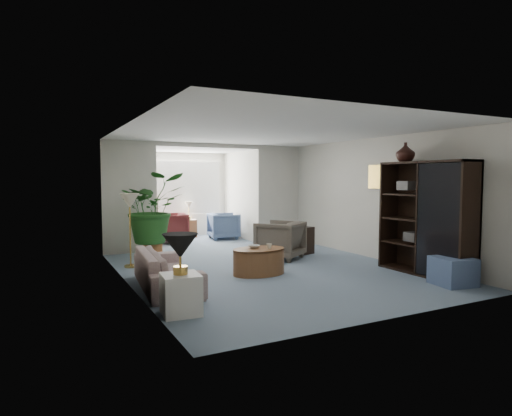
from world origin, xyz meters
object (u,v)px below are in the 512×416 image
entertainment_cabinet (426,218)px  sunroom_chair_maroon (170,228)px  side_table_dark (300,240)px  sunroom_table (189,228)px  framed_picture (380,177)px  table_lamp (180,246)px  end_table (181,294)px  wingback_chair (280,240)px  plant_pot (153,250)px  coffee_table (259,261)px  cabinet_urn (405,152)px  coffee_cup (269,246)px  sunroom_chair_blue (224,226)px  ottoman (453,271)px  sofa (167,269)px  coffee_bowl (254,247)px  floor_lamp (130,201)px

entertainment_cabinet → sunroom_chair_maroon: entertainment_cabinet is taller
side_table_dark → sunroom_table: size_ratio=1.19×
framed_picture → table_lamp: 5.01m
end_table → wingback_chair: 3.94m
entertainment_cabinet → plant_pot: size_ratio=4.91×
coffee_table → cabinet_urn: size_ratio=2.72×
coffee_table → side_table_dark: side_table_dark is taller
coffee_cup → plant_pot: size_ratio=0.24×
coffee_cup → sunroom_chair_blue: bearing=77.1°
framed_picture → side_table_dark: (-1.03, 1.33, -1.40)m
sunroom_table → entertainment_cabinet: bearing=-71.4°
end_table → plant_pot: (0.61, 3.89, -0.09)m
framed_picture → wingback_chair: 2.40m
side_table_dark → wingback_chair: bearing=-156.8°
framed_picture → ottoman: (-0.44, -2.12, -1.48)m
wingback_chair → sunroom_chair_blue: wingback_chair is taller
coffee_table → sunroom_chair_blue: sunroom_chair_blue is taller
table_lamp → framed_picture: bearing=18.8°
coffee_table → plant_pot: bearing=118.4°
ottoman → sunroom_chair_maroon: sunroom_chair_maroon is taller
sofa → cabinet_urn: cabinet_urn is taller
entertainment_cabinet → sunroom_chair_maroon: bearing=117.2°
coffee_bowl → wingback_chair: 1.49m
entertainment_cabinet → plant_pot: (-3.84, 3.69, -0.82)m
framed_picture → sunroom_chair_blue: 4.76m
coffee_cup → wingback_chair: size_ratio=0.11×
ottoman → sunroom_table: bearing=105.2°
coffee_table → coffee_cup: 0.32m
sunroom_chair_maroon → sunroom_table: bearing=142.7°
sunroom_chair_blue → sunroom_chair_maroon: sunroom_chair_maroon is taller
end_table → table_lamp: 0.60m
coffee_bowl → sunroom_table: size_ratio=0.41×
sunroom_chair_maroon → entertainment_cabinet: bearing=34.9°
coffee_table → sunroom_table: size_ratio=1.91×
sunroom_chair_blue → sunroom_chair_maroon: size_ratio=0.93×
framed_picture → floor_lamp: size_ratio=1.39×
coffee_cup → sunroom_chair_blue: (1.01, 4.42, -0.14)m
framed_picture → plant_pot: size_ratio=1.25×
entertainment_cabinet → sunroom_chair_blue: 5.85m
sofa → sunroom_chair_maroon: size_ratio=2.29×
cabinet_urn → ottoman: cabinet_urn is taller
sofa → table_lamp: 1.48m
ottoman → plant_pot: size_ratio=1.37×
wingback_chair → side_table_dark: wingback_chair is taller
cabinet_urn → ottoman: bearing=-99.5°
coffee_bowl → sunroom_table: (0.46, 4.97, -0.23)m
sofa → plant_pot: 2.58m
side_table_dark → cabinet_urn: bearing=-70.2°
cabinet_urn → sunroom_chair_maroon: (-2.90, 5.15, -1.76)m
end_table → table_lamp: size_ratio=1.14×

